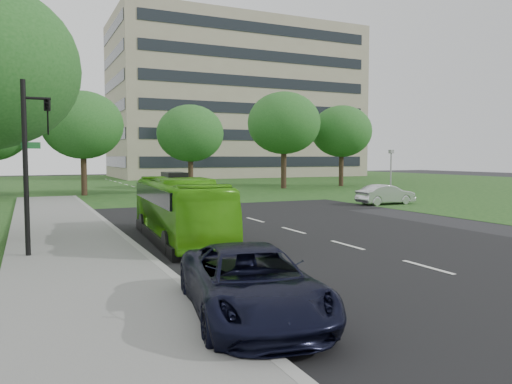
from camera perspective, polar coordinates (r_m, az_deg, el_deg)
ground at (r=20.09m, az=7.07°, el=-5.18°), size 160.00×160.00×0.00m
street_surfaces at (r=40.99m, az=-10.39°, el=-0.50°), size 120.00×120.00×0.15m
office_building at (r=85.73m, az=-2.38°, el=10.23°), size 40.10×20.10×25.00m
tree_park_b at (r=43.94m, az=-19.18°, el=7.22°), size 6.60×6.60×8.65m
tree_park_c at (r=44.30m, az=-7.52°, el=6.65°), size 5.85×5.85×7.77m
tree_park_d at (r=51.09m, az=3.21°, el=7.86°), size 7.41×7.41×9.80m
tree_park_e at (r=56.03m, az=9.76°, el=6.84°), size 6.65×6.65×8.87m
bus at (r=19.22m, az=-8.74°, el=-1.96°), size 2.57×8.82×2.43m
sedan at (r=34.82m, az=14.60°, el=-0.28°), size 4.08×1.43×1.34m
suv at (r=10.02m, az=-0.56°, el=-10.38°), size 3.20×5.42×1.41m
traffic_light at (r=16.90m, az=-24.29°, el=3.89°), size 0.90×0.27×5.56m
camera_pole at (r=37.65m, az=15.16°, el=2.66°), size 0.36×0.33×3.73m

